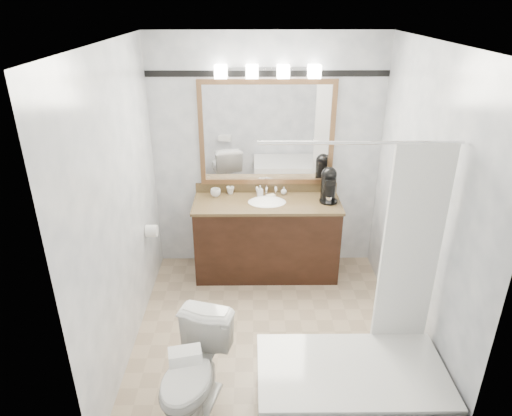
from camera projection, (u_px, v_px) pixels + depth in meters
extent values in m
cube|color=tan|center=(270.00, 332.00, 4.16)|extent=(2.40, 2.60, 0.01)
cube|color=white|center=(274.00, 41.00, 3.11)|extent=(2.40, 2.60, 0.01)
cube|color=white|center=(266.00, 156.00, 4.82)|extent=(2.40, 0.01, 2.50)
cube|color=white|center=(281.00, 310.00, 2.45)|extent=(2.40, 0.01, 2.50)
cube|color=white|center=(120.00, 209.00, 3.63)|extent=(0.01, 2.60, 2.50)
cube|color=white|center=(422.00, 207.00, 3.65)|extent=(0.01, 2.60, 2.50)
cube|color=black|center=(267.00, 239.00, 4.91)|extent=(1.50, 0.55, 0.82)
cube|color=olive|center=(267.00, 203.00, 4.73)|extent=(1.53, 0.58, 0.03)
cube|color=olive|center=(266.00, 187.00, 4.95)|extent=(1.53, 0.03, 0.10)
ellipsoid|color=white|center=(267.00, 204.00, 4.74)|extent=(0.44, 0.34, 0.14)
cube|color=#8C623F|center=(267.00, 82.00, 4.47)|extent=(1.40, 0.04, 0.05)
cube|color=#8C623F|center=(266.00, 181.00, 4.91)|extent=(1.40, 0.04, 0.05)
cube|color=#8C623F|center=(201.00, 134.00, 4.69)|extent=(0.05, 0.04, 1.00)
cube|color=#8C623F|center=(332.00, 134.00, 4.70)|extent=(0.05, 0.04, 1.00)
cube|color=white|center=(267.00, 134.00, 4.70)|extent=(1.30, 0.01, 1.00)
cube|color=silver|center=(267.00, 69.00, 4.41)|extent=(0.90, 0.05, 0.03)
cube|color=white|center=(221.00, 72.00, 4.37)|extent=(0.12, 0.12, 0.12)
cube|color=white|center=(252.00, 72.00, 4.37)|extent=(0.12, 0.12, 0.12)
cube|color=white|center=(283.00, 71.00, 4.37)|extent=(0.12, 0.12, 0.12)
cube|color=white|center=(314.00, 71.00, 4.38)|extent=(0.12, 0.12, 0.12)
cube|color=black|center=(267.00, 74.00, 4.45)|extent=(2.40, 0.01, 0.06)
cube|color=white|center=(349.00, 393.00, 3.24)|extent=(1.30, 0.72, 0.45)
cylinder|color=silver|center=(361.00, 143.00, 2.86)|extent=(1.30, 0.02, 0.02)
cube|color=white|center=(411.00, 250.00, 3.18)|extent=(0.40, 0.04, 1.55)
cylinder|color=white|center=(152.00, 231.00, 4.46)|extent=(0.11, 0.12, 0.12)
imported|color=white|center=(194.00, 374.00, 3.22)|extent=(0.59, 0.79, 0.72)
cube|color=white|center=(185.00, 356.00, 2.82)|extent=(0.22, 0.15, 0.08)
cylinder|color=black|center=(328.00, 201.00, 4.72)|extent=(0.19, 0.19, 0.02)
cylinder|color=black|center=(328.00, 187.00, 4.72)|extent=(0.16, 0.16, 0.27)
sphere|color=black|center=(329.00, 175.00, 4.66)|extent=(0.16, 0.16, 0.16)
cube|color=black|center=(330.00, 182.00, 4.60)|extent=(0.10, 0.10, 0.05)
cylinder|color=silver|center=(329.00, 199.00, 4.69)|extent=(0.06, 0.06, 0.06)
imported|color=white|center=(216.00, 193.00, 4.84)|extent=(0.13, 0.13, 0.08)
imported|color=white|center=(230.00, 190.00, 4.91)|extent=(0.09, 0.09, 0.08)
imported|color=white|center=(260.00, 191.00, 4.84)|extent=(0.07, 0.07, 0.12)
imported|color=white|center=(284.00, 191.00, 4.89)|extent=(0.08, 0.08, 0.08)
cube|color=beige|center=(270.00, 196.00, 4.83)|extent=(0.10, 0.09, 0.03)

